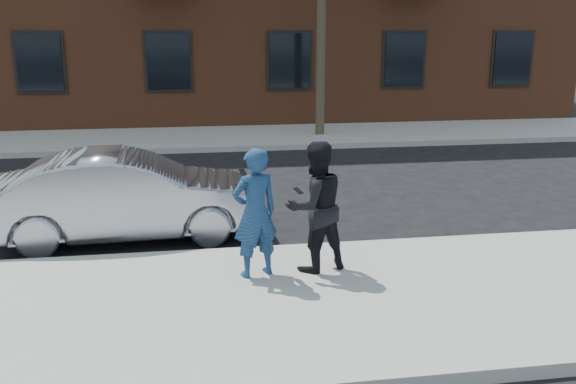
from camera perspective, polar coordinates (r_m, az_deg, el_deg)
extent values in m
plane|color=black|center=(7.37, -14.45, -10.93)|extent=(100.00, 100.00, 0.00)
cube|color=gray|center=(7.11, -14.67, -11.26)|extent=(50.00, 3.50, 0.15)
cube|color=#999691|center=(8.76, -13.57, -6.09)|extent=(50.00, 0.10, 0.15)
cube|color=gray|center=(18.14, -11.29, 4.89)|extent=(50.00, 3.50, 0.15)
cube|color=#999691|center=(16.37, -11.52, 3.80)|extent=(50.00, 0.10, 0.15)
cube|color=black|center=(19.82, 0.16, 12.19)|extent=(1.30, 0.06, 1.70)
cube|color=black|center=(22.31, 20.25, 11.60)|extent=(1.30, 0.06, 1.70)
cylinder|color=#352C1F|center=(18.02, 3.08, 12.05)|extent=(0.26, 0.26, 4.20)
imported|color=#999BA3|center=(9.66, -14.69, -0.39)|extent=(4.20, 1.63, 1.36)
imported|color=navy|center=(7.53, -3.11, -1.97)|extent=(0.69, 0.57, 1.64)
cube|color=black|center=(7.58, -4.21, 1.79)|extent=(0.11, 0.14, 0.08)
imported|color=black|center=(7.71, 2.57, -1.38)|extent=(0.97, 0.85, 1.68)
cube|color=black|center=(7.75, 0.97, 0.13)|extent=(0.13, 0.15, 0.06)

